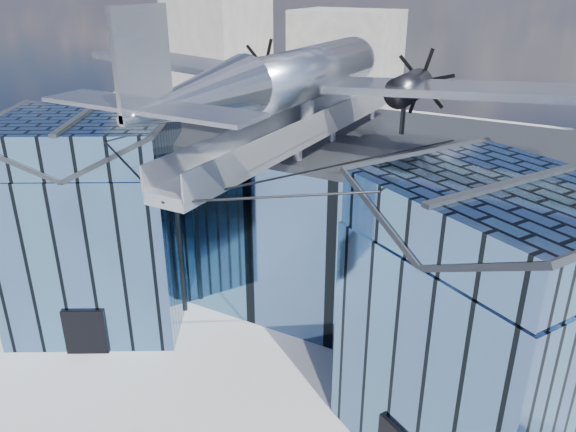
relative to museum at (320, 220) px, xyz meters
The scene contains 4 objects.
ground_plane 8.03m from the museum, 90.00° to the right, with size 120.00×120.00×0.00m, color #96969A.
museum is the anchor object (origin of this frame).
bg_towers 44.92m from the museum, 88.14° to the left, with size 77.00×24.50×26.00m.
tree_side_w 26.02m from the museum, behind, with size 4.00×4.00×4.93m.
Camera 1 is at (12.62, -20.75, 18.40)m, focal length 35.00 mm.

